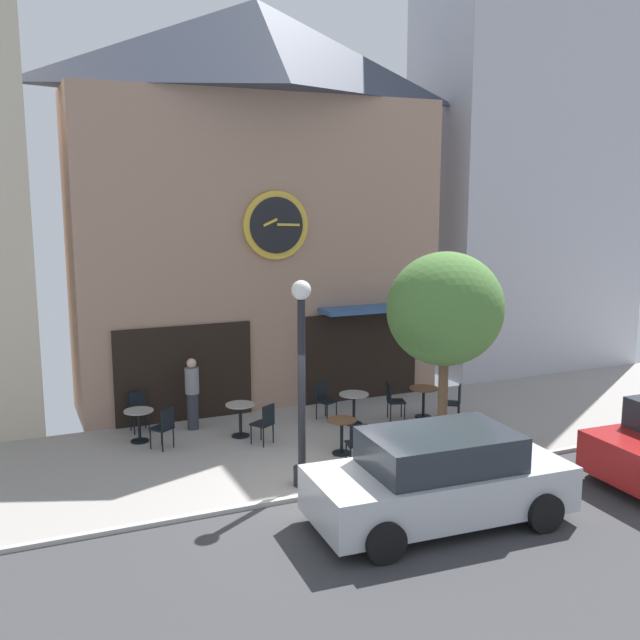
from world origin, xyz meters
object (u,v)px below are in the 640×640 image
(street_tree, at_px, (445,310))
(cafe_table_center_right, at_px, (240,414))
(cafe_table_leftmost, at_px, (354,403))
(parked_car_silver, at_px, (439,478))
(cafe_chair_by_entrance, at_px, (455,400))
(cafe_chair_facing_wall, at_px, (358,441))
(cafe_chair_outer, at_px, (265,421))
(cafe_chair_facing_street, at_px, (324,397))
(pedestrian_grey, at_px, (192,393))
(cafe_chair_near_tree, at_px, (139,408))
(cafe_table_center_left, at_px, (139,421))
(cafe_table_near_curb, at_px, (342,431))
(cafe_table_near_door, at_px, (424,397))
(street_lamp, at_px, (302,383))
(cafe_chair_corner, at_px, (164,425))
(cafe_chair_under_awning, at_px, (393,398))

(street_tree, bearing_deg, cafe_table_center_right, 139.69)
(street_tree, xyz_separation_m, cafe_table_leftmost, (-0.70, 2.67, -2.56))
(cafe_table_leftmost, distance_m, parked_car_silver, 5.34)
(cafe_chair_by_entrance, xyz_separation_m, parked_car_silver, (-3.32, -4.44, 0.23))
(cafe_chair_facing_wall, height_order, cafe_chair_outer, same)
(cafe_table_center_right, height_order, cafe_chair_outer, cafe_chair_outer)
(cafe_table_center_right, distance_m, cafe_chair_outer, 0.79)
(cafe_chair_facing_street, distance_m, pedestrian_grey, 3.14)
(cafe_chair_near_tree, distance_m, cafe_chair_by_entrance, 7.40)
(parked_car_silver, bearing_deg, cafe_chair_near_tree, 118.54)
(cafe_table_center_left, bearing_deg, cafe_table_near_curb, -33.36)
(pedestrian_grey, bearing_deg, cafe_table_near_door, -14.39)
(street_lamp, height_order, cafe_chair_corner, street_lamp)
(cafe_table_center_right, bearing_deg, street_tree, -40.31)
(cafe_table_center_left, xyz_separation_m, cafe_chair_facing_street, (4.38, -0.10, 0.05))
(street_lamp, height_order, cafe_chair_under_awning, street_lamp)
(cafe_chair_by_entrance, bearing_deg, parked_car_silver, -126.76)
(cafe_chair_under_awning, bearing_deg, pedestrian_grey, 164.91)
(cafe_chair_by_entrance, relative_size, cafe_chair_under_awning, 1.00)
(cafe_chair_by_entrance, bearing_deg, pedestrian_grey, 161.34)
(cafe_table_leftmost, bearing_deg, pedestrian_grey, 161.73)
(cafe_table_center_left, bearing_deg, cafe_chair_outer, -27.37)
(cafe_chair_by_entrance, xyz_separation_m, cafe_chair_under_awning, (-1.28, 0.74, 0.00))
(cafe_table_near_curb, distance_m, cafe_chair_outer, 1.74)
(cafe_table_near_curb, distance_m, cafe_table_near_door, 3.26)
(cafe_table_near_curb, xyz_separation_m, cafe_chair_by_entrance, (3.40, 0.88, 0.04))
(street_tree, relative_size, cafe_chair_corner, 4.72)
(cafe_chair_corner, distance_m, cafe_chair_outer, 2.13)
(street_lamp, height_order, cafe_table_center_right, street_lamp)
(cafe_chair_under_awning, relative_size, cafe_chair_facing_street, 1.00)
(street_tree, xyz_separation_m, cafe_table_center_right, (-3.41, 2.89, -2.58))
(cafe_chair_outer, bearing_deg, cafe_table_near_curb, -42.94)
(cafe_table_near_curb, xyz_separation_m, pedestrian_grey, (-2.44, 2.85, 0.37))
(cafe_chair_corner, relative_size, pedestrian_grey, 0.54)
(cafe_table_center_right, xyz_separation_m, cafe_chair_by_entrance, (5.00, -1.03, 0.02))
(cafe_table_center_left, relative_size, cafe_table_near_curb, 0.96)
(cafe_table_center_left, xyz_separation_m, cafe_table_near_door, (6.63, -0.98, 0.04))
(cafe_table_center_left, height_order, cafe_chair_near_tree, cafe_chair_near_tree)
(cafe_chair_near_tree, height_order, cafe_chair_under_awning, same)
(cafe_table_leftmost, bearing_deg, street_lamp, -130.88)
(cafe_chair_facing_wall, height_order, cafe_chair_facing_street, same)
(street_lamp, distance_m, street_tree, 3.41)
(parked_car_silver, bearing_deg, cafe_table_leftmost, 78.91)
(street_lamp, relative_size, cafe_chair_outer, 4.28)
(street_lamp, relative_size, cafe_table_center_right, 5.13)
(street_tree, xyz_separation_m, cafe_chair_facing_wall, (-1.83, 0.20, -2.56))
(cafe_table_center_left, height_order, cafe_chair_corner, cafe_chair_corner)
(cafe_table_center_right, relative_size, cafe_chair_near_tree, 0.83)
(street_lamp, relative_size, cafe_table_near_door, 5.21)
(cafe_table_center_right, relative_size, cafe_chair_facing_wall, 0.83)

